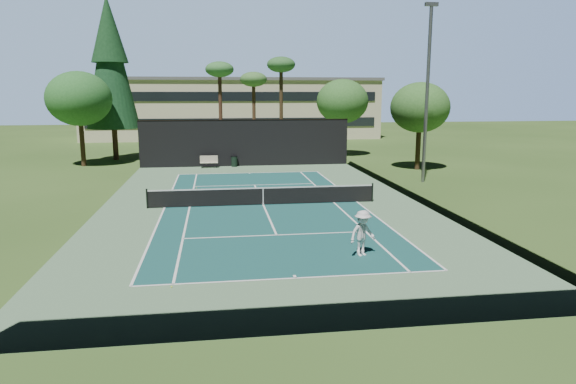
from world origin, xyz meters
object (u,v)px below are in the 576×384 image
tennis_net (263,195)px  tennis_ball_a (172,287)px  tennis_ball_b (201,197)px  player (363,233)px  tennis_ball_d (196,188)px  tennis_ball_c (314,193)px  trash_bin (234,161)px  park_bench (209,161)px

tennis_net → tennis_ball_a: bearing=-108.8°
tennis_ball_b → tennis_net: bearing=-37.8°
tennis_net → player: player is taller
tennis_ball_b → tennis_ball_d: bearing=97.8°
tennis_net → player: (2.97, -9.74, 0.35)m
tennis_ball_a → tennis_ball_c: tennis_ball_c is taller
player → tennis_ball_a: (-7.12, -2.41, -0.87)m
trash_bin → tennis_ball_d: bearing=-106.1°
tennis_net → park_bench: bearing=101.7°
player → tennis_net: bearing=83.4°
tennis_ball_a → tennis_ball_b: 14.89m
tennis_net → tennis_ball_d: tennis_net is taller
tennis_ball_b → tennis_ball_c: bearing=1.2°
player → park_bench: size_ratio=1.21×
tennis_ball_a → tennis_ball_d: bearing=89.3°
tennis_ball_a → trash_bin: (3.12, 27.86, 0.45)m
tennis_ball_c → tennis_ball_d: tennis_ball_c is taller
park_bench → tennis_ball_d: bearing=-94.4°
player → tennis_ball_b: bearing=94.0°
tennis_ball_c → trash_bin: (-4.52, 12.83, 0.44)m
tennis_ball_d → tennis_ball_b: bearing=-82.2°
tennis_ball_b → trash_bin: 13.23m
tennis_net → tennis_ball_d: (-3.93, 5.68, -0.52)m
player → tennis_ball_a: 7.56m
tennis_ball_b → park_bench: (0.35, 12.65, 0.51)m
player → park_bench: (-6.16, 25.13, -0.36)m
tennis_ball_a → park_bench: (0.96, 27.53, 0.52)m
tennis_ball_c → park_bench: (-6.68, 12.51, 0.51)m
player → park_bench: 25.87m
trash_bin → tennis_ball_c: bearing=-70.6°
tennis_ball_b → park_bench: bearing=88.4°
player → tennis_ball_c: 12.66m
tennis_ball_b → tennis_ball_d: 2.97m
tennis_ball_c → tennis_ball_a: bearing=-116.9°
tennis_ball_a → trash_bin: trash_bin is taller
tennis_ball_a → tennis_ball_d: size_ratio=0.91×
tennis_net → trash_bin: 15.75m
tennis_net → tennis_ball_c: tennis_net is taller
trash_bin → player: bearing=-81.1°
tennis_ball_c → park_bench: size_ratio=0.05×
tennis_net → park_bench: 15.72m
tennis_ball_d → trash_bin: bearing=73.9°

